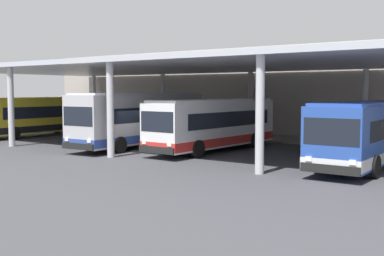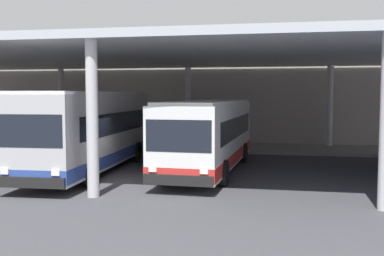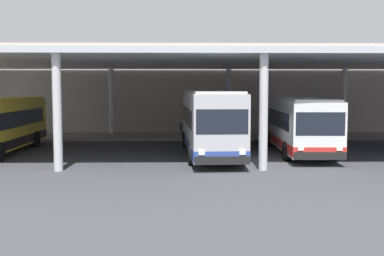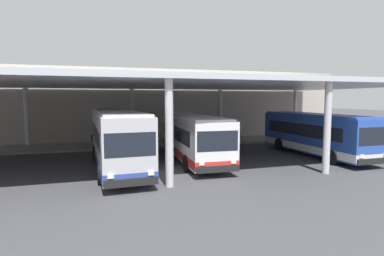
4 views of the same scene
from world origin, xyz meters
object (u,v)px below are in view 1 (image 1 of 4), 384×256
Objects in this scene: trash_bin at (241,129)px; bus_second_bay at (141,119)px; bus_nearest_bay at (39,116)px; bus_far_bay at (367,133)px; bench_waiting at (209,127)px; bus_middle_bay at (214,124)px.

bus_second_bay is at bearing -102.83° from trash_bin.
bus_far_bay is (26.67, -0.81, 0.00)m from bus_nearest_bay.
bus_nearest_bay is 14.08m from bench_waiting.
bus_second_bay reaches higher than bus_middle_bay.
bus_nearest_bay is at bearing -179.94° from bus_middle_bay.
bus_second_bay is 5.26m from bus_middle_bay.
bench_waiting is (-0.82, 9.38, -1.18)m from bus_second_bay.
bus_nearest_bay is at bearing -148.69° from trash_bin.
bench_waiting is at bearing 149.00° from bus_far_bay.
bus_second_bay reaches higher than trash_bin.
bus_middle_bay is (5.18, 0.91, -0.19)m from bus_second_bay.
bus_second_bay is 6.35× the size of bench_waiting.
bus_nearest_bay and bus_middle_bay have the same top height.
bus_middle_bay is at bearing -54.68° from bench_waiting.
bus_middle_bay is 10.85× the size of trash_bin.
bus_nearest_bay is at bearing 175.73° from bus_second_bay.
trash_bin is at bearing 109.27° from bus_middle_bay.
bus_nearest_bay is 10.77× the size of trash_bin.
bus_far_bay reaches higher than trash_bin.
bus_middle_bay is 5.91× the size of bench_waiting.
bus_far_bay is 10.76× the size of trash_bin.
bench_waiting is (-15.47, 9.30, -0.99)m from bus_far_bay.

